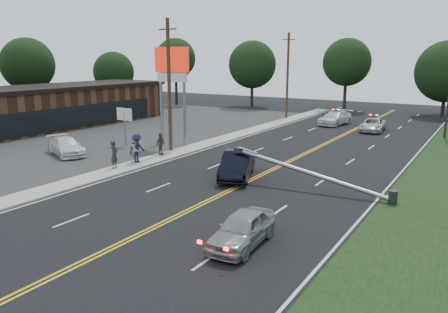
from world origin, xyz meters
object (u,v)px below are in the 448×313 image
Objects in this scene: parked_car at (66,146)px; fallen_streetlight at (318,175)px; crashed_sedan at (237,165)px; utility_pole_mid at (169,86)px; waiting_sedan at (242,229)px; small_sign at (125,117)px; utility_pole_far at (288,76)px; bystander_b at (136,150)px; emergency_a at (373,125)px; emergency_b at (335,118)px; bystander_d at (160,144)px; pylon_sign at (172,72)px; bystander_c at (137,148)px; bystander_a at (114,154)px.

fallen_streetlight is at bearing -64.82° from parked_car.
crashed_sedan reaches higher than parked_car.
utility_pole_mid is at bearing -27.20° from parked_car.
crashed_sedan is at bearing 117.12° from waiting_sedan.
utility_pole_far reaches higher than small_sign.
utility_pole_mid is at bearing 133.16° from crashed_sedan.
parked_car is at bearing 163.41° from crashed_sedan.
parked_car is 6.48m from bystander_b.
utility_pole_mid reaches higher than emergency_a.
parked_car is 2.56× the size of bystander_b.
emergency_b is 3.15× the size of bystander_d.
pylon_sign is 0.80× the size of utility_pole_far.
waiting_sedan is at bearing -134.14° from bystander_d.
bystander_b is at bearing 144.05° from bystander_c.
waiting_sedan is 0.76× the size of emergency_b.
utility_pole_mid reaches higher than pylon_sign.
bystander_b is (-7.63, -0.70, 0.21)m from crashed_sedan.
pylon_sign is 2.58× the size of small_sign.
utility_pole_mid reaches higher than fallen_streetlight.
bystander_d is at bearing 170.11° from fallen_streetlight.
bystander_a reaches higher than crashed_sedan.
bystander_c is 2.69m from bystander_d.
fallen_streetlight is 8.23m from waiting_sedan.
bystander_a is at bearing 151.33° from waiting_sedan.
utility_pole_far reaches higher than parked_car.
parked_car is 2.51× the size of bystander_a.
emergency_b is at bearing 67.22° from pylon_sign.
utility_pole_mid is 6.09× the size of bystander_d.
emergency_b is 23.01m from bystander_d.
utility_pole_mid is 1.93× the size of emergency_b.
bystander_c is (-12.79, -0.42, 0.18)m from fallen_streetlight.
bystander_b is (0.54, -4.48, -4.08)m from utility_pole_mid.
bystander_d is at bearing -18.39° from small_sign.
small_sign reaches higher than bystander_b.
bystander_b is at bearing -62.51° from parked_car.
small_sign is at bearing -135.80° from emergency_a.
bystander_b is at bearing -20.38° from bystander_a.
waiting_sedan is 20.48m from parked_car.
small_sign is 0.68× the size of parked_car.
bystander_d is (-7.73, 2.04, 0.14)m from crashed_sedan.
emergency_a is at bearing 90.11° from waiting_sedan.
bystander_d is (-0.03, 4.64, -0.09)m from bystander_a.
utility_pole_mid is at bearing 0.00° from small_sign.
bystander_c is at bearing -73.56° from pylon_sign.
bystander_b is (-5.91, -24.95, 0.26)m from emergency_b.
emergency_a is at bearing -14.14° from parked_car.
parked_car is at bearing -107.35° from emergency_b.
small_sign is at bearing 141.78° from waiting_sedan.
small_sign reaches higher than emergency_a.
utility_pole_far is 5.52× the size of bystander_a.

